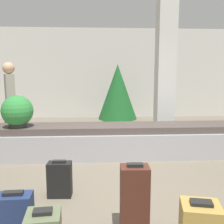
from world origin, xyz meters
TOP-DOWN VIEW (x-y plane):
  - ground_plane at (0.00, 0.00)m, footprint 18.00×18.00m
  - back_wall at (0.00, 6.14)m, footprint 18.00×0.06m
  - carousel at (0.00, 1.68)m, footprint 8.73×0.83m
  - pillar at (1.29, 2.72)m, footprint 0.41×0.41m
  - suitcase_0 at (-0.77, 0.05)m, footprint 0.31×0.19m
  - suitcase_3 at (0.08, -0.76)m, footprint 0.28×0.20m
  - potted_plant_0 at (-1.74, 1.55)m, footprint 0.57×0.57m
  - traveler_0 at (-2.21, 2.60)m, footprint 0.31×0.37m
  - decorated_tree at (0.35, 4.74)m, footprint 1.21×1.21m

SIDE VIEW (x-z plane):
  - ground_plane at x=0.00m, z-range 0.00..0.00m
  - suitcase_0 at x=-0.77m, z-range -0.01..0.47m
  - carousel at x=0.00m, z-range -0.01..0.59m
  - suitcase_3 at x=0.08m, z-range -0.01..0.71m
  - potted_plant_0 at x=-1.74m, z-range 0.60..1.19m
  - decorated_tree at x=0.35m, z-range 0.09..1.96m
  - traveler_0 at x=-2.21m, z-range 0.20..2.03m
  - back_wall at x=0.00m, z-range 0.00..3.20m
  - pillar at x=1.29m, z-range 0.00..3.20m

